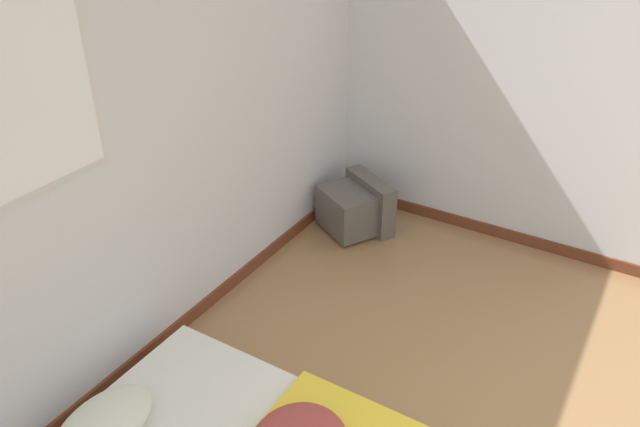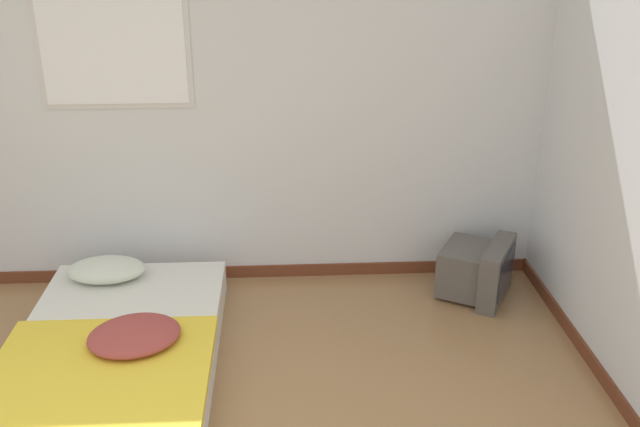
{
  "view_description": "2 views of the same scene",
  "coord_description": "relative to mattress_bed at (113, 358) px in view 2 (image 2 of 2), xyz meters",
  "views": [
    {
      "loc": [
        -1.57,
        0.43,
        2.61
      ],
      "look_at": [
        0.97,
        1.97,
        0.87
      ],
      "focal_mm": 35.0,
      "sensor_mm": 36.0,
      "label": 1
    },
    {
      "loc": [
        0.83,
        -2.0,
        2.51
      ],
      "look_at": [
        1.05,
        1.99,
        0.82
      ],
      "focal_mm": 40.0,
      "sensor_mm": 36.0,
      "label": 2
    }
  ],
  "objects": [
    {
      "name": "crt_tv",
      "position": [
        2.36,
        0.86,
        0.05
      ],
      "size": [
        0.62,
        0.64,
        0.41
      ],
      "color": "#56514C",
      "rests_on": "ground_plane"
    },
    {
      "name": "mattress_bed",
      "position": [
        0.0,
        0.0,
        0.0
      ],
      "size": [
        1.18,
        2.06,
        0.37
      ],
      "color": "silver",
      "rests_on": "ground_plane"
    },
    {
      "name": "wall_back",
      "position": [
        0.17,
        1.25,
        1.15
      ],
      "size": [
        7.71,
        0.08,
        2.6
      ],
      "color": "silver",
      "rests_on": "ground_plane"
    }
  ]
}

